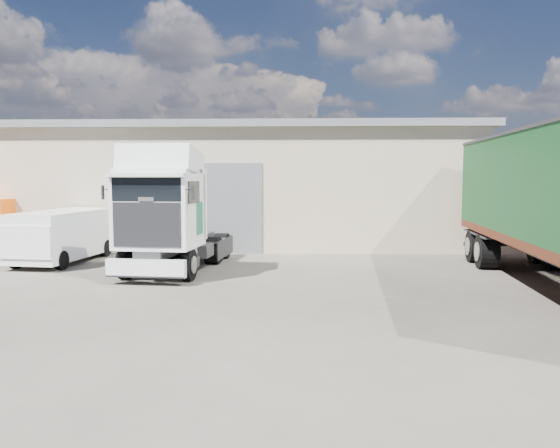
{
  "coord_description": "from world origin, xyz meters",
  "views": [
    {
      "loc": [
        1.52,
        -11.55,
        3.07
      ],
      "look_at": [
        0.97,
        3.0,
        1.8
      ],
      "focal_mm": 35.0,
      "sensor_mm": 36.0,
      "label": 1
    }
  ],
  "objects": [
    {
      "name": "ground",
      "position": [
        0.0,
        0.0,
        0.0
      ],
      "size": [
        120.0,
        120.0,
        0.0
      ],
      "primitive_type": "plane",
      "color": "#282521",
      "rests_on": "ground"
    },
    {
      "name": "warehouse",
      "position": [
        -6.0,
        16.0,
        2.66
      ],
      "size": [
        30.6,
        12.6,
        5.42
      ],
      "color": "tan",
      "rests_on": "ground"
    },
    {
      "name": "tractor_unit",
      "position": [
        -2.63,
        5.4,
        1.69
      ],
      "size": [
        2.84,
        6.24,
        4.03
      ],
      "rotation": [
        0.0,
        0.0,
        -0.1
      ],
      "color": "black",
      "rests_on": "ground"
    },
    {
      "name": "panel_van",
      "position": [
        -7.02,
        7.4,
        0.95
      ],
      "size": [
        2.35,
        4.69,
        1.84
      ],
      "rotation": [
        0.0,
        0.0,
        -0.12
      ],
      "color": "black",
      "rests_on": "ground"
    }
  ]
}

